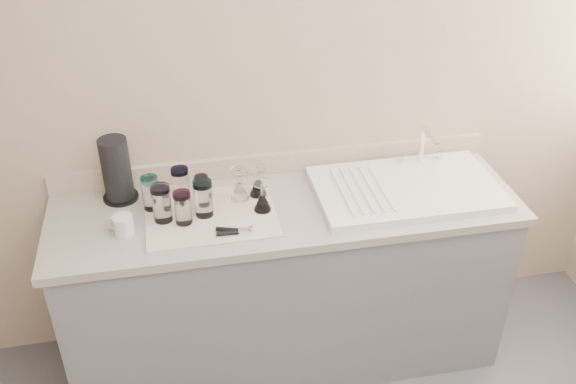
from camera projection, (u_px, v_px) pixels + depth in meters
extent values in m
cube|color=tan|center=(274.00, 103.00, 2.86)|extent=(3.50, 0.04, 2.50)
cube|color=slate|center=(287.00, 287.00, 3.06)|extent=(2.00, 0.60, 0.86)
cube|color=gray|center=(287.00, 209.00, 2.82)|extent=(2.06, 0.62, 0.04)
cube|color=white|center=(406.00, 189.00, 2.89)|extent=(0.82, 0.50, 0.03)
cylinder|color=silver|center=(422.00, 144.00, 3.02)|extent=(0.02, 0.02, 0.18)
cylinder|color=silver|center=(431.00, 137.00, 2.91)|extent=(0.02, 0.16, 0.02)
cylinder|color=silver|center=(400.00, 159.00, 3.04)|extent=(0.03, 0.03, 0.04)
cylinder|color=silver|center=(440.00, 155.00, 3.07)|extent=(0.03, 0.03, 0.04)
cube|color=white|center=(211.00, 215.00, 2.73)|extent=(0.55, 0.42, 0.01)
cylinder|color=white|center=(151.00, 195.00, 2.74)|extent=(0.07, 0.07, 0.13)
cylinder|color=teal|center=(149.00, 180.00, 2.70)|extent=(0.08, 0.08, 0.02)
cylinder|color=white|center=(181.00, 186.00, 2.80)|extent=(0.07, 0.07, 0.13)
cylinder|color=#2C2CBE|center=(179.00, 171.00, 2.76)|extent=(0.08, 0.08, 0.02)
cylinder|color=white|center=(202.00, 190.00, 2.79)|extent=(0.06, 0.06, 0.11)
cylinder|color=#7A3A96|center=(201.00, 178.00, 2.76)|extent=(0.06, 0.06, 0.02)
cylinder|color=white|center=(162.00, 205.00, 2.66)|extent=(0.08, 0.08, 0.14)
cylinder|color=#A985D5|center=(160.00, 189.00, 2.62)|extent=(0.08, 0.08, 0.02)
cylinder|color=white|center=(183.00, 210.00, 2.65)|extent=(0.07, 0.07, 0.13)
cylinder|color=#EE3CBF|center=(181.00, 195.00, 2.61)|extent=(0.07, 0.07, 0.02)
cylinder|color=white|center=(203.00, 200.00, 2.69)|extent=(0.08, 0.08, 0.14)
cylinder|color=#12827D|center=(202.00, 184.00, 2.65)|extent=(0.08, 0.08, 0.02)
cone|color=white|center=(240.00, 191.00, 2.82)|extent=(0.08, 0.08, 0.08)
cylinder|color=white|center=(239.00, 178.00, 2.78)|extent=(0.01, 0.01, 0.06)
cylinder|color=white|center=(239.00, 171.00, 2.76)|extent=(0.08, 0.08, 0.01)
cone|color=white|center=(258.00, 187.00, 2.84)|extent=(0.08, 0.08, 0.07)
cylinder|color=white|center=(258.00, 174.00, 2.81)|extent=(0.01, 0.01, 0.06)
cylinder|color=white|center=(257.00, 168.00, 2.79)|extent=(0.08, 0.08, 0.01)
cone|color=white|center=(262.00, 202.00, 2.74)|extent=(0.08, 0.08, 0.07)
cylinder|color=white|center=(262.00, 190.00, 2.71)|extent=(0.01, 0.01, 0.06)
cylinder|color=white|center=(262.00, 183.00, 2.69)|extent=(0.08, 0.08, 0.01)
cube|color=silver|center=(246.00, 231.00, 2.61)|extent=(0.06, 0.04, 0.02)
cylinder|color=black|center=(231.00, 233.00, 2.60)|extent=(0.12, 0.02, 0.02)
cylinder|color=black|center=(230.00, 230.00, 2.62)|extent=(0.12, 0.06, 0.02)
cylinder|color=silver|center=(123.00, 225.00, 2.61)|extent=(0.11, 0.11, 0.09)
torus|color=silver|center=(114.00, 224.00, 2.61)|extent=(0.06, 0.04, 0.06)
cylinder|color=black|center=(121.00, 197.00, 2.85)|extent=(0.16, 0.16, 0.01)
cylinder|color=black|center=(116.00, 169.00, 2.77)|extent=(0.12, 0.12, 0.28)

